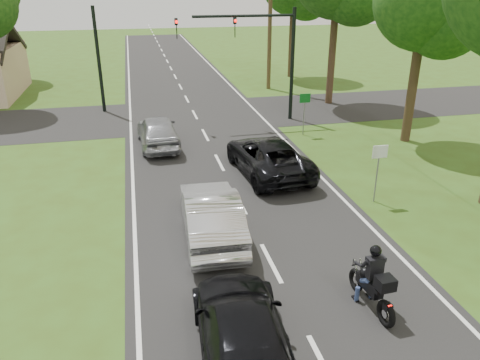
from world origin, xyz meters
name	(u,v)px	position (x,y,z in m)	size (l,w,h in m)	color
ground	(271,263)	(0.00, 0.00, 0.00)	(140.00, 140.00, 0.00)	#354C15
road	(212,148)	(0.00, 10.00, 0.01)	(8.00, 100.00, 0.01)	black
cross_road	(195,115)	(0.00, 16.00, 0.01)	(60.00, 7.00, 0.01)	black
motorcycle_rider	(373,285)	(1.81, -2.40, 0.68)	(0.57, 2.00, 1.72)	black
dark_suv	(268,156)	(1.72, 6.42, 0.74)	(2.40, 5.21, 1.45)	black
silver_sedan	(211,214)	(-1.38, 1.80, 0.78)	(1.62, 4.66, 1.54)	silver
silver_suv	(158,131)	(-2.43, 10.77, 0.76)	(1.76, 4.38, 1.49)	#999BA0
dark_car_behind	(243,333)	(-1.59, -3.32, 0.68)	(1.86, 4.58, 1.33)	black
traffic_signal	(260,45)	(3.34, 14.00, 4.14)	(6.38, 0.44, 6.00)	black
signal_pole_far	(99,61)	(-5.20, 18.00, 3.00)	(0.20, 0.20, 6.00)	black
utility_pole_far	(270,15)	(6.20, 22.00, 5.08)	(1.60, 0.28, 10.00)	brown
sign_white	(379,160)	(4.70, 2.98, 1.60)	(0.55, 0.07, 2.12)	slate
sign_green	(305,104)	(4.90, 10.98, 1.60)	(0.55, 0.07, 2.12)	slate
tree_row_c	(432,6)	(9.75, 8.80, 6.23)	(4.80, 4.65, 8.76)	#332316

